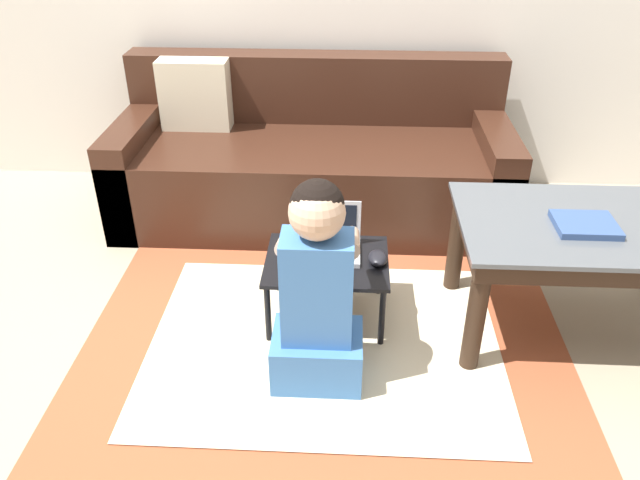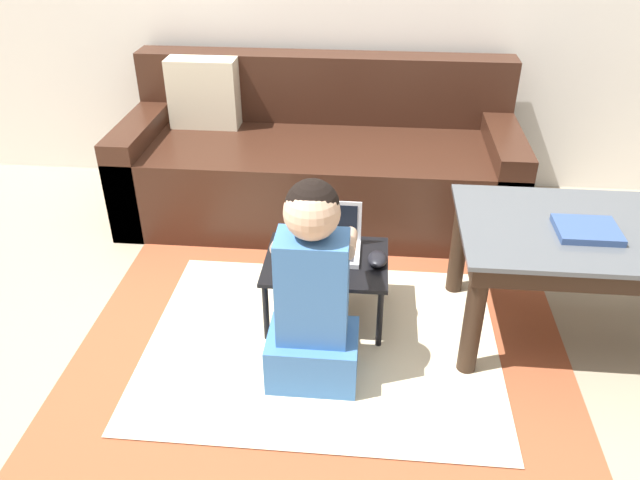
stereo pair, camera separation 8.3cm
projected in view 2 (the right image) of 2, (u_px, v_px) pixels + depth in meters
ground_plane at (307, 344)px, 2.48m from camera, size 16.00×16.00×0.00m
area_rug at (322, 344)px, 2.47m from camera, size 1.91×1.50×0.01m
couch at (317, 163)px, 3.29m from camera, size 2.00×0.81×0.78m
coffee_table at (591, 245)px, 2.32m from camera, size 0.99×0.62×0.50m
laptop_desk at (326, 266)px, 2.50m from camera, size 0.49×0.39×0.28m
laptop at (330, 245)px, 2.51m from camera, size 0.24×0.19×0.20m
computer_mouse at (377, 259)px, 2.44m from camera, size 0.08×0.11×0.04m
person_seated at (313, 293)px, 2.13m from camera, size 0.32×0.39×0.80m
book_on_table at (587, 230)px, 2.23m from camera, size 0.22×0.19×0.03m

